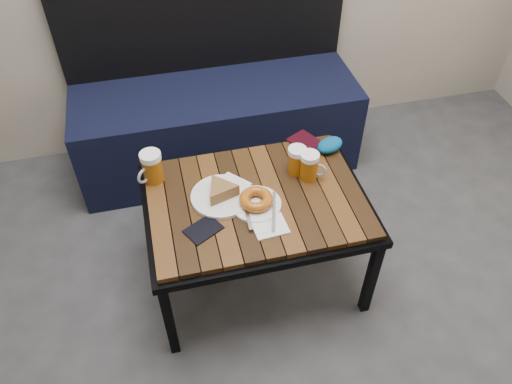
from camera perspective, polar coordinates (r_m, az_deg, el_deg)
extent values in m
cube|color=black|center=(2.61, -4.40, 7.45)|extent=(1.40, 0.50, 0.45)
cube|color=black|center=(2.55, -6.00, 19.02)|extent=(1.40, 0.05, 0.50)
cube|color=black|center=(1.88, -9.90, -14.24)|extent=(0.04, 0.03, 0.42)
cube|color=black|center=(2.00, 13.02, -9.56)|extent=(0.03, 0.03, 0.42)
cube|color=black|center=(2.23, -11.53, -2.02)|extent=(0.04, 0.04, 0.42)
cube|color=black|center=(2.33, 7.72, 1.26)|extent=(0.03, 0.04, 0.42)
cube|color=black|center=(1.89, 0.00, -1.39)|extent=(0.84, 0.62, 0.03)
cube|color=#3E240E|center=(1.88, 0.00, -0.84)|extent=(0.80, 0.58, 0.02)
cylinder|color=#93500B|center=(1.94, -11.72, 2.57)|extent=(0.11, 0.11, 0.11)
cylinder|color=white|center=(1.90, -12.00, 4.02)|extent=(0.08, 0.08, 0.02)
torus|color=#8C999E|center=(1.92, -12.66, 1.83)|extent=(0.06, 0.05, 0.07)
cylinder|color=#93500B|center=(1.95, 4.66, 3.39)|extent=(0.08, 0.08, 0.09)
cylinder|color=white|center=(1.91, 4.76, 4.70)|extent=(0.07, 0.07, 0.02)
torus|color=#8C999E|center=(1.95, 5.82, 3.48)|extent=(0.06, 0.02, 0.06)
cylinder|color=#93500B|center=(1.93, 6.04, 2.75)|extent=(0.10, 0.10, 0.10)
cylinder|color=white|center=(1.89, 6.18, 4.07)|extent=(0.07, 0.07, 0.02)
torus|color=#8C999E|center=(1.92, 7.23, 2.50)|extent=(0.06, 0.04, 0.06)
cylinder|color=white|center=(1.87, -4.01, -0.50)|extent=(0.23, 0.23, 0.02)
cylinder|color=white|center=(1.83, 0.00, -1.40)|extent=(0.19, 0.19, 0.01)
torus|color=#82390B|center=(1.82, 0.00, -0.84)|extent=(0.12, 0.12, 0.04)
cube|color=#A5A8AD|center=(1.80, 2.05, -2.12)|extent=(0.07, 0.19, 0.00)
cube|color=#A5A8AD|center=(1.79, -0.98, -2.66)|extent=(0.02, 0.14, 0.00)
cube|color=white|center=(1.90, -2.89, 0.60)|extent=(0.17, 0.17, 0.01)
cube|color=#A5A8AD|center=(1.90, -2.90, 0.73)|extent=(0.12, 0.12, 0.00)
cube|color=white|center=(1.77, 1.59, -3.95)|extent=(0.13, 0.11, 0.01)
cube|color=black|center=(1.77, -6.04, -4.28)|extent=(0.15, 0.14, 0.01)
cube|color=black|center=(2.11, 5.79, 5.64)|extent=(0.16, 0.18, 0.01)
ellipsoid|color=navy|center=(2.08, 8.44, 5.34)|extent=(0.14, 0.12, 0.05)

